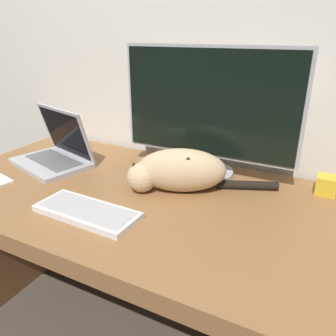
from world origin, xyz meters
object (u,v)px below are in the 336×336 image
at_px(monitor, 208,112).
at_px(cat, 178,170).
at_px(laptop, 55,153).
at_px(external_keyboard, 87,212).

xyz_separation_m(monitor, cat, (-0.04, -0.18, -0.18)).
bearing_deg(laptop, cat, 16.83).
relative_size(laptop, external_keyboard, 1.11).
relative_size(monitor, cat, 1.39).
bearing_deg(cat, laptop, 157.90).
height_order(laptop, cat, laptop).
bearing_deg(cat, monitor, 55.70).
bearing_deg(external_keyboard, monitor, 66.82).
relative_size(external_keyboard, cat, 0.69).
distance_m(monitor, laptop, 0.68).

